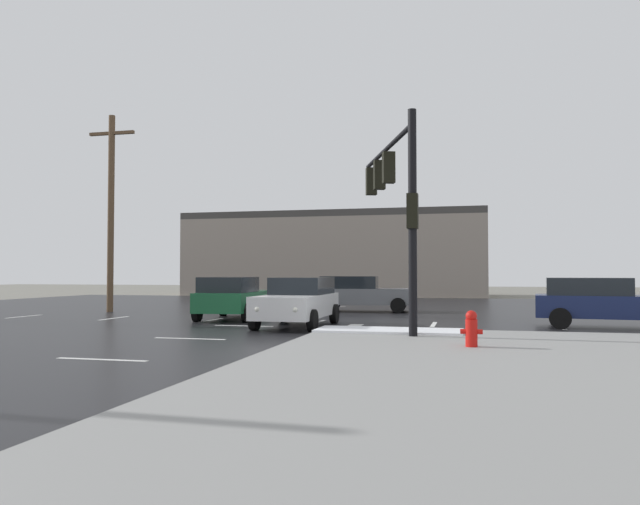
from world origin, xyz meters
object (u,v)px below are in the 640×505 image
traffic_signal_mast (394,189)px  sedan_white (298,301)px  sedan_grey (360,293)px  utility_pole_far (111,209)px  sedan_green (233,297)px  fire_hydrant (471,329)px  sedan_navy (605,302)px

traffic_signal_mast → sedan_white: bearing=47.1°
sedan_grey → utility_pole_far: bearing=-169.0°
traffic_signal_mast → sedan_white: traffic_signal_mast is taller
sedan_green → fire_hydrant: bearing=-136.9°
fire_hydrant → utility_pole_far: 19.24m
traffic_signal_mast → fire_hydrant: size_ratio=7.79×
sedan_navy → utility_pole_far: size_ratio=0.53×
sedan_white → sedan_green: 3.93m
sedan_grey → fire_hydrant: bearing=-74.4°
fire_hydrant → sedan_green: 11.58m
traffic_signal_mast → sedan_white: size_ratio=1.36×
traffic_signal_mast → sedan_grey: traffic_signal_mast is taller
sedan_green → sedan_navy: bearing=-98.2°
sedan_navy → sedan_grey: bearing=150.2°
traffic_signal_mast → sedan_navy: size_ratio=1.32×
fire_hydrant → utility_pole_far: (-15.58, 10.52, 4.09)m
sedan_white → utility_pole_far: 11.97m
sedan_grey → utility_pole_far: size_ratio=0.52×
sedan_navy → utility_pole_far: (-19.71, 3.51, 3.77)m
fire_hydrant → sedan_green: size_ratio=0.17×
traffic_signal_mast → utility_pole_far: (-13.43, 6.54, 0.41)m
sedan_white → sedan_navy: 9.70m
sedan_green → utility_pole_far: utility_pole_far is taller
fire_hydrant → sedan_navy: sedan_navy is taller
traffic_signal_mast → utility_pole_far: bearing=44.6°
sedan_grey → sedan_navy: (8.90, -6.40, 0.00)m
sedan_white → sedan_navy: bearing=99.5°
fire_hydrant → sedan_grey: bearing=109.6°
utility_pole_far → sedan_white: bearing=-26.7°
sedan_grey → sedan_white: size_ratio=1.02×
traffic_signal_mast → sedan_white: 4.92m
traffic_signal_mast → sedan_green: bearing=40.7°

